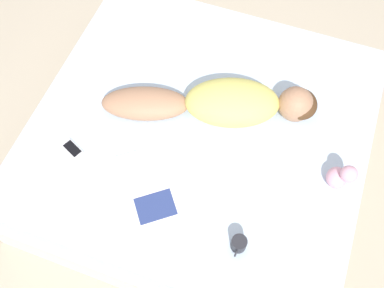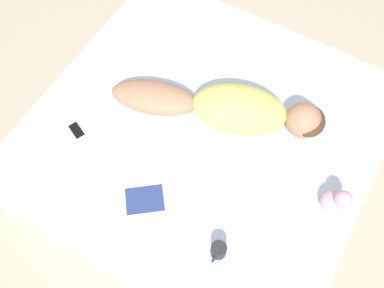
# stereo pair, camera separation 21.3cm
# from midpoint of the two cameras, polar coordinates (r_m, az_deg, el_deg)

# --- Properties ---
(ground_plane) EXTENTS (12.00, 12.00, 0.00)m
(ground_plane) POSITION_cam_midpoint_polar(r_m,az_deg,el_deg) (3.20, 3.38, -3.00)
(ground_plane) COLOR #B7A88E
(bed) EXTENTS (1.95, 2.04, 0.57)m
(bed) POSITION_cam_midpoint_polar(r_m,az_deg,el_deg) (2.95, 3.67, -0.69)
(bed) COLOR beige
(bed) RESTS_ON ground_plane
(person) EXTENTS (0.61, 1.28, 0.21)m
(person) POSITION_cam_midpoint_polar(r_m,az_deg,el_deg) (2.66, 7.26, 4.36)
(person) COLOR #A37556
(person) RESTS_ON bed
(open_magazine) EXTENTS (0.57, 0.53, 0.01)m
(open_magazine) POSITION_cam_midpoint_polar(r_m,az_deg,el_deg) (2.53, -3.86, -4.85)
(open_magazine) COLOR white
(open_magazine) RESTS_ON bed
(coffee_mug) EXTENTS (0.11, 0.08, 0.09)m
(coffee_mug) POSITION_cam_midpoint_polar(r_m,az_deg,el_deg) (2.37, 6.03, -13.49)
(coffee_mug) COLOR #232328
(coffee_mug) RESTS_ON bed
(cell_phone) EXTENTS (0.12, 0.15, 0.01)m
(cell_phone) POSITION_cam_midpoint_polar(r_m,az_deg,el_deg) (2.73, -12.32, 1.50)
(cell_phone) COLOR silver
(cell_phone) RESTS_ON bed
(plush_toy) EXTENTS (0.13, 0.15, 0.18)m
(plush_toy) POSITION_cam_midpoint_polar(r_m,az_deg,el_deg) (2.55, 20.06, -6.92)
(plush_toy) COLOR #DB9EB2
(plush_toy) RESTS_ON bed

